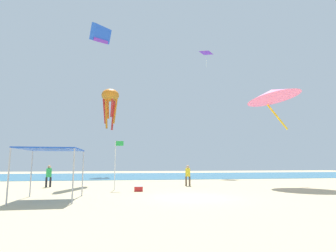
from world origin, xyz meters
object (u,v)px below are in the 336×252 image
Objects in this scene: kite_parafoil_blue at (101,35)px; kite_delta_pink at (273,94)px; cooler_box at (138,189)px; person_leftmost at (49,174)px; kite_diamond_purple at (206,54)px; kite_octopus_orange at (110,97)px; canopy_tent at (52,151)px; banner_flag at (116,160)px; person_near_tent at (188,174)px.

kite_parafoil_blue reaches higher than kite_delta_pink.
kite_delta_pink is at bearing 12.61° from cooler_box.
cooler_box is (6.93, -4.59, -0.85)m from person_leftmost.
kite_octopus_orange is at bearing -48.25° from kite_diamond_purple.
kite_octopus_orange is 2.41× the size of kite_diamond_purple.
kite_delta_pink reaches higher than person_leftmost.
person_leftmost is 0.28× the size of kite_octopus_orange.
canopy_tent is 8.59m from person_leftmost.
banner_flag is (5.36, -3.14, 1.10)m from person_leftmost.
kite_delta_pink reaches higher than person_near_tent.
person_leftmost is at bearing 146.48° from cooler_box.
kite_parafoil_blue is (-8.16, 7.01, 15.29)m from person_near_tent.
kite_octopus_orange is (3.77, 18.39, 11.00)m from person_leftmost.
person_leftmost is 0.50× the size of banner_flag.
kite_parafoil_blue is 12.81m from kite_octopus_orange.
person_leftmost is 32.17m from kite_diamond_purple.
kite_parafoil_blue reaches higher than person_leftmost.
kite_octopus_orange is at bearing 86.41° from canopy_tent.
kite_parafoil_blue is (3.16, 6.33, 15.28)m from person_leftmost.
person_leftmost is 8.36m from cooler_box.
kite_octopus_orange reaches higher than cooler_box.
person_near_tent is 10.27m from kite_delta_pink.
person_near_tent is 0.49× the size of banner_flag.
kite_diamond_purple is (12.18, 22.28, 19.74)m from cooler_box.
kite_parafoil_blue reaches higher than cooler_box.
kite_diamond_purple is at bearing -117.65° from person_near_tent.
kite_octopus_orange reaches higher than person_leftmost.
person_near_tent is (9.22, 7.51, -1.50)m from canopy_tent.
kite_diamond_purple is at bearing 140.59° from kite_parafoil_blue.
person_leftmost is (-2.10, 8.20, -1.49)m from canopy_tent.
canopy_tent is at bearing 11.04° from kite_diamond_purple.
banner_flag is 0.55× the size of kite_delta_pink.
canopy_tent is 5.71× the size of cooler_box.
person_leftmost is 6.31m from banner_flag.
person_leftmost reaches higher than person_near_tent.
person_leftmost is at bearing -11.38° from kite_parafoil_blue.
kite_delta_pink is 1.03× the size of kite_octopus_orange.
kite_octopus_orange reaches higher than banner_flag.
cooler_box is (1.57, -1.46, -1.95)m from banner_flag.
canopy_tent is 1.25× the size of kite_diamond_purple.
banner_flag is 14.69m from kite_delta_pink.
cooler_box is 0.09× the size of kite_delta_pink.
person_near_tent is 3.04× the size of cooler_box.
person_leftmost is 0.30× the size of kite_parafoil_blue.
person_leftmost is (-11.32, 0.68, 0.01)m from person_near_tent.
person_near_tent is at bearing 64.47° from kite_parafoil_blue.
person_near_tent is 11.34m from person_leftmost.
person_leftmost is at bearing -61.25° from kite_delta_pink.
canopy_tent is at bearing 153.67° from kite_octopus_orange.
kite_parafoil_blue is 0.91× the size of kite_delta_pink.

